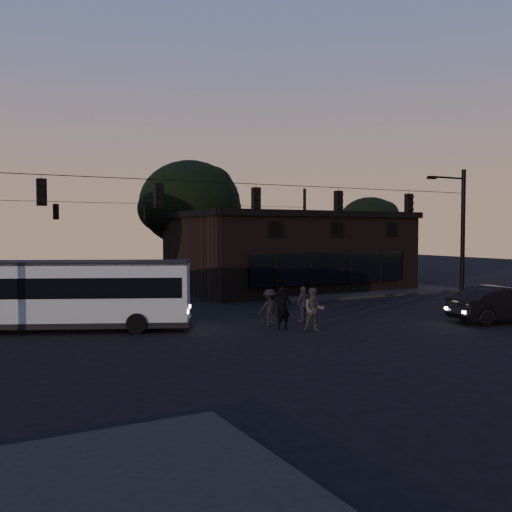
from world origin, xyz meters
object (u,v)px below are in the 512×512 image
pedestrian_a (283,309)px  pedestrian_b (314,310)px  car (504,304)px  bus (67,291)px  pedestrian_c (304,304)px  building (288,251)px  pedestrian_d (270,308)px

pedestrian_a → pedestrian_b: size_ratio=0.98×
car → pedestrian_a: (-9.69, 3.12, 0.06)m
bus → pedestrian_c: size_ratio=6.35×
building → pedestrian_a: building is taller
pedestrian_b → pedestrian_c: (0.93, 2.21, -0.09)m
bus → pedestrian_d: (7.90, -3.19, -0.81)m
pedestrian_a → pedestrian_d: (-0.06, 1.05, -0.08)m
bus → pedestrian_d: size_ratio=6.42×
pedestrian_b → pedestrian_d: size_ratio=1.12×
pedestrian_d → pedestrian_c: bearing=-174.3°
building → car: (0.86, -17.17, -1.89)m
car → pedestrian_a: bearing=84.9°
bus → car: (17.66, -7.36, -0.79)m
bus → pedestrian_b: bus is taller
building → pedestrian_a: bearing=-122.1°
car → pedestrian_c: car is taller
pedestrian_a → pedestrian_b: (0.89, -0.95, 0.01)m
building → bus: building is taller
pedestrian_c → car: bearing=130.5°
building → car: building is taller
pedestrian_c → pedestrian_d: size_ratio=1.01×
car → pedestrian_d: car is taller
pedestrian_a → pedestrian_d: pedestrian_a is taller
bus → pedestrian_d: bearing=2.5°
building → pedestrian_c: (-7.00, -12.79, -1.90)m
pedestrian_a → building: bearing=66.5°
pedestrian_c → building: bearing=-139.1°
building → car: size_ratio=3.09×
pedestrian_a → pedestrian_b: bearing=-38.2°
pedestrian_a → pedestrian_b: 1.30m
pedestrian_a → pedestrian_c: bearing=43.2°
building → bus: (-16.79, -9.81, -1.10)m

